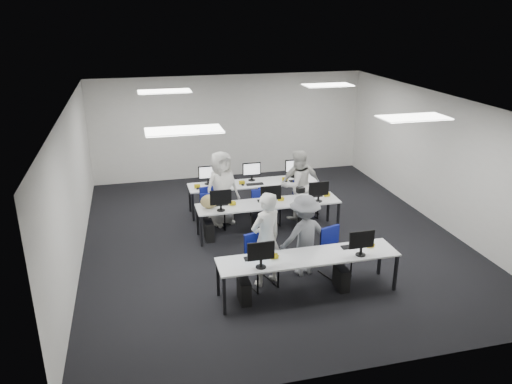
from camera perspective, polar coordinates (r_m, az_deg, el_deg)
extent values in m
plane|color=black|center=(11.15, 1.68, -5.11)|extent=(9.00, 9.00, 0.00)
plane|color=white|center=(10.22, 1.86, 10.26)|extent=(9.00, 9.00, 0.00)
cube|color=silver|center=(14.82, -3.00, 7.48)|extent=(8.00, 0.02, 3.00)
cube|color=silver|center=(6.73, 12.37, -9.42)|extent=(8.00, 0.02, 3.00)
cube|color=silver|center=(10.30, -20.19, 0.42)|extent=(0.02, 9.00, 3.00)
cube|color=silver|center=(12.26, 20.10, 3.52)|extent=(0.02, 9.00, 3.00)
cube|color=white|center=(7.92, -8.24, 6.99)|extent=(1.20, 0.60, 0.02)
cube|color=white|center=(9.22, 17.56, 8.12)|extent=(1.20, 0.60, 0.02)
cube|color=white|center=(11.84, -10.42, 11.25)|extent=(1.20, 0.60, 0.02)
cube|color=white|center=(12.74, 8.20, 12.00)|extent=(1.20, 0.60, 0.02)
cube|color=silver|center=(8.79, 6.00, -7.39)|extent=(3.20, 0.70, 0.03)
cube|color=black|center=(8.36, -3.65, -11.77)|extent=(0.05, 0.05, 0.70)
cube|color=black|center=(8.87, -4.37, -9.76)|extent=(0.05, 0.05, 0.70)
cube|color=black|center=(9.33, 15.65, -8.90)|extent=(0.05, 0.05, 0.70)
cube|color=black|center=(9.78, 13.95, -7.28)|extent=(0.05, 0.05, 0.70)
cube|color=silver|center=(11.04, 1.44, -1.32)|extent=(3.20, 0.70, 0.03)
cube|color=black|center=(10.63, -6.25, -4.48)|extent=(0.05, 0.05, 0.70)
cube|color=black|center=(11.17, -6.69, -3.22)|extent=(0.05, 0.05, 0.70)
cube|color=black|center=(11.40, 9.36, -2.85)|extent=(0.05, 0.05, 0.70)
cube|color=black|center=(11.91, 8.24, -1.76)|extent=(0.05, 0.05, 0.70)
cube|color=silver|center=(12.31, -0.30, 1.01)|extent=(3.20, 0.70, 0.03)
cube|color=black|center=(11.90, -7.21, -1.72)|extent=(0.05, 0.05, 0.70)
cube|color=black|center=(12.46, -7.57, -0.72)|extent=(0.05, 0.05, 0.70)
cube|color=black|center=(12.60, 6.89, -0.43)|extent=(0.05, 0.05, 0.70)
cube|color=black|center=(13.13, 5.97, 0.46)|extent=(0.05, 0.05, 0.70)
cube|color=#0C59A3|center=(8.25, 0.57, -6.77)|extent=(0.46, 0.04, 0.32)
cube|color=black|center=(8.65, 0.02, -7.54)|extent=(0.42, 0.14, 0.02)
ellipsoid|color=black|center=(8.72, 1.95, -7.26)|extent=(0.07, 0.10, 0.04)
cube|color=black|center=(8.75, -1.37, -11.21)|extent=(0.18, 0.40, 0.42)
cube|color=white|center=(8.83, 11.99, -5.33)|extent=(0.46, 0.04, 0.32)
cube|color=black|center=(9.21, 11.01, -6.12)|extent=(0.42, 0.14, 0.02)
ellipsoid|color=black|center=(9.33, 12.69, -5.84)|extent=(0.07, 0.10, 0.04)
cube|color=black|center=(9.25, 9.72, -9.64)|extent=(0.18, 0.40, 0.42)
cube|color=white|center=(10.53, -4.06, -0.61)|extent=(0.46, 0.04, 0.32)
cube|color=black|center=(10.93, -4.32, -1.45)|extent=(0.42, 0.14, 0.02)
ellipsoid|color=black|center=(10.98, -2.78, -1.27)|extent=(0.07, 0.10, 0.04)
cube|color=black|center=(10.98, -5.41, -4.40)|extent=(0.18, 0.40, 0.42)
cube|color=white|center=(10.76, 1.71, -0.11)|extent=(0.46, 0.04, 0.32)
cube|color=black|center=(11.15, 1.25, -0.94)|extent=(0.42, 0.14, 0.02)
ellipsoid|color=black|center=(11.23, 2.73, -0.77)|extent=(0.07, 0.10, 0.04)
cube|color=black|center=(11.17, 0.18, -3.85)|extent=(0.18, 0.40, 0.42)
cube|color=white|center=(11.10, 7.18, 0.38)|extent=(0.46, 0.04, 0.32)
cube|color=black|center=(11.48, 6.55, -0.45)|extent=(0.42, 0.14, 0.02)
ellipsoid|color=black|center=(11.58, 7.95, -0.28)|extent=(0.07, 0.10, 0.04)
cube|color=black|center=(11.47, 5.52, -3.28)|extent=(0.18, 0.40, 0.42)
cube|color=white|center=(12.17, -5.54, 2.26)|extent=(0.46, 0.04, 0.32)
cube|color=black|center=(11.97, -5.26, 0.48)|extent=(0.42, 0.14, 0.02)
ellipsoid|color=black|center=(11.93, -6.68, 0.40)|extent=(0.07, 0.10, 0.04)
cube|color=black|center=(12.32, -4.14, -1.53)|extent=(0.18, 0.40, 0.42)
cube|color=white|center=(12.37, -0.50, 2.65)|extent=(0.46, 0.04, 0.32)
cube|color=black|center=(12.17, -0.14, 0.91)|extent=(0.42, 0.14, 0.02)
ellipsoid|color=black|center=(12.10, -1.52, 0.83)|extent=(0.07, 0.10, 0.04)
cube|color=black|center=(12.54, 0.82, -1.08)|extent=(0.18, 0.40, 0.42)
cube|color=white|center=(12.66, 4.35, 3.01)|extent=(0.46, 0.04, 0.32)
cube|color=black|center=(12.47, 4.77, 1.32)|extent=(0.42, 0.14, 0.02)
ellipsoid|color=black|center=(12.37, 3.46, 1.25)|extent=(0.07, 0.10, 0.04)
cube|color=black|center=(12.85, 5.56, -0.64)|extent=(0.18, 0.40, 0.42)
cube|color=navy|center=(9.08, 0.62, -7.86)|extent=(0.58, 0.57, 0.06)
cube|color=navy|center=(9.12, -0.08, -5.76)|extent=(0.45, 0.18, 0.39)
cube|color=navy|center=(9.55, 9.11, -6.81)|extent=(0.56, 0.54, 0.06)
cube|color=navy|center=(9.58, 8.41, -4.94)|extent=(0.42, 0.18, 0.37)
cube|color=navy|center=(11.41, -5.01, -1.90)|extent=(0.53, 0.51, 0.06)
cube|color=navy|center=(11.50, -5.38, -0.26)|extent=(0.45, 0.12, 0.38)
cube|color=navy|center=(11.60, 1.51, -1.66)|extent=(0.46, 0.44, 0.06)
cube|color=navy|center=(11.68, 1.18, -0.19)|extent=(0.41, 0.09, 0.35)
cube|color=navy|center=(11.99, 5.67, -0.84)|extent=(0.58, 0.57, 0.06)
cube|color=navy|center=(12.05, 5.08, 0.64)|extent=(0.42, 0.20, 0.37)
cube|color=navy|center=(11.61, -5.49, -1.76)|extent=(0.44, 0.42, 0.06)
cube|color=navy|center=(11.35, -5.44, -0.96)|extent=(0.40, 0.07, 0.34)
cube|color=navy|center=(11.79, 0.37, -1.32)|extent=(0.48, 0.46, 0.06)
cube|color=navy|center=(11.53, 0.45, -0.53)|extent=(0.40, 0.11, 0.34)
cube|color=navy|center=(12.26, 5.94, -0.57)|extent=(0.53, 0.52, 0.06)
cube|color=navy|center=(12.04, 6.55, 0.26)|extent=(0.39, 0.18, 0.34)
ellipsoid|color=#A48E54|center=(10.73, -5.37, -1.08)|extent=(0.39, 0.26, 0.31)
imported|color=silver|center=(8.97, 1.15, -5.41)|extent=(0.77, 0.65, 1.78)
imported|color=silver|center=(11.85, 4.68, 0.82)|extent=(0.95, 0.83, 1.69)
imported|color=silver|center=(11.51, -3.94, 0.42)|extent=(1.00, 0.85, 1.75)
imported|color=silver|center=(11.95, 5.10, 0.86)|extent=(0.98, 0.44, 1.64)
imported|color=slate|center=(9.39, 5.53, -4.95)|extent=(1.12, 0.79, 1.58)
cube|color=black|center=(9.21, 5.12, 0.23)|extent=(0.17, 0.21, 0.10)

